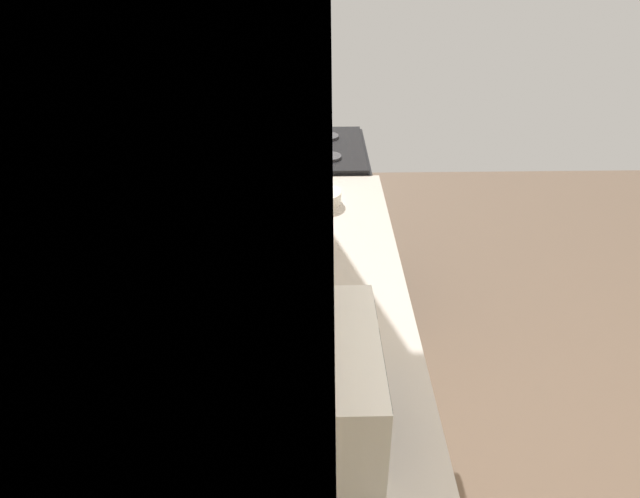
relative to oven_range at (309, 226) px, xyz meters
name	(u,v)px	position (x,y,z in m)	size (l,w,h in m)	color
wall_back	(158,207)	(-1.64, 0.36, 0.95)	(4.37, 0.12, 2.84)	beige
upper_cabinets	(212,106)	(-2.04, 0.15, 1.33)	(2.49, 0.30, 0.63)	beige
oven_range	(309,226)	(0.00, 0.00, 0.00)	(0.63, 0.62, 1.08)	black
microwave	(307,386)	(-1.86, 0.01, 0.57)	(0.47, 0.36, 0.27)	white
bowl	(321,196)	(-0.59, -0.06, 0.47)	(0.17, 0.17, 0.05)	silver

